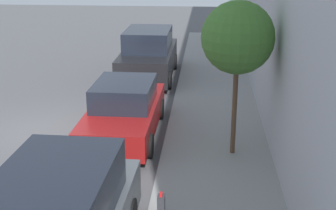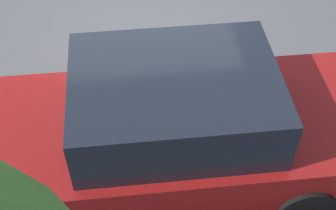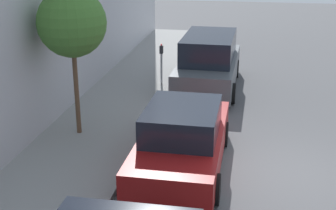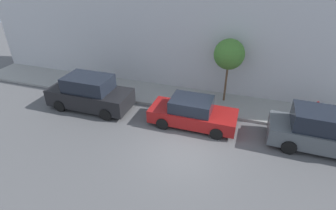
% 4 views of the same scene
% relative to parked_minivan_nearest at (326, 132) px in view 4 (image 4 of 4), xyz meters
% --- Properties ---
extents(ground_plane, '(60.00, 60.00, 0.00)m').
position_rel_parked_minivan_nearest_xyz_m(ground_plane, '(-2.32, 6.12, -0.92)').
color(ground_plane, '#515154').
extents(sidewalk, '(2.75, 32.00, 0.15)m').
position_rel_parked_minivan_nearest_xyz_m(sidewalk, '(2.55, 6.12, -0.85)').
color(sidewalk, gray).
rests_on(sidewalk, ground_plane).
extents(parked_minivan_nearest, '(2.02, 4.94, 1.90)m').
position_rel_parked_minivan_nearest_xyz_m(parked_minivan_nearest, '(0.00, 0.00, 0.00)').
color(parked_minivan_nearest, '#4C5156').
rests_on(parked_minivan_nearest, ground_plane).
extents(parked_sedan_second, '(1.92, 4.51, 1.54)m').
position_rel_parked_minivan_nearest_xyz_m(parked_sedan_second, '(0.00, 6.22, -0.20)').
color(parked_sedan_second, maroon).
rests_on(parked_sedan_second, ground_plane).
extents(parked_suv_third, '(2.08, 4.81, 1.98)m').
position_rel_parked_minivan_nearest_xyz_m(parked_suv_third, '(-0.07, 12.27, 0.01)').
color(parked_suv_third, black).
rests_on(parked_suv_third, ground_plane).
extents(parking_meter_near, '(0.11, 0.15, 1.42)m').
position_rel_parked_minivan_nearest_xyz_m(parking_meter_near, '(1.63, 0.25, 0.10)').
color(parking_meter_near, '#ADADB2').
rests_on(parking_meter_near, sidewalk).
extents(street_tree, '(1.72, 1.72, 3.78)m').
position_rel_parked_minivan_nearest_xyz_m(street_tree, '(2.96, 4.94, 2.13)').
color(street_tree, brown).
rests_on(street_tree, sidewalk).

